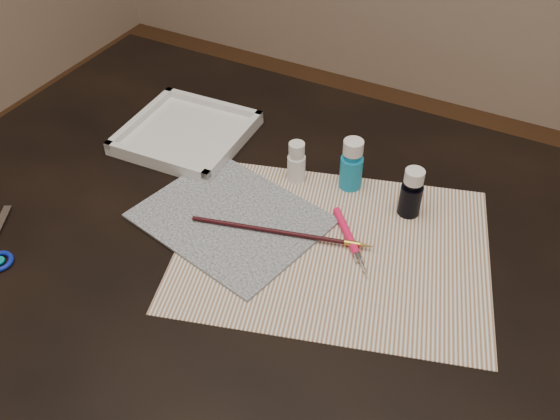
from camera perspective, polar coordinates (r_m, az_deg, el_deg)
The scene contains 9 objects.
table at distance 1.28m, azimuth 0.00°, elevation -14.30°, with size 1.30×0.90×0.75m, color black.
paper at distance 0.97m, azimuth 4.84°, elevation -3.48°, with size 0.48×0.36×0.00m, color white.
canvas at distance 1.02m, azimuth -4.50°, elevation -0.73°, with size 0.28×0.22×0.00m, color black.
paint_bottle_white at distance 1.07m, azimuth 1.51°, elevation 4.41°, with size 0.03×0.03×0.08m, color white.
paint_bottle_cyan at distance 1.06m, azimuth 6.57°, elevation 4.16°, with size 0.04×0.04×0.10m, color #168EC1.
paint_bottle_navy at distance 1.02m, azimuth 11.93°, elevation 1.57°, with size 0.04×0.04×0.09m, color black.
paintbrush at distance 0.98m, azimuth 0.21°, elevation -2.05°, with size 0.30×0.01×0.01m, color black, non-canonical shape.
craft_knife at distance 0.98m, azimuth 6.54°, elevation -2.92°, with size 0.15×0.01×0.01m, color #FF1754, non-canonical shape.
palette_tray at distance 1.20m, azimuth -8.55°, elevation 7.02°, with size 0.22×0.22×0.03m, color white.
Camera 1 is at (0.33, -0.63, 1.44)m, focal length 40.00 mm.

